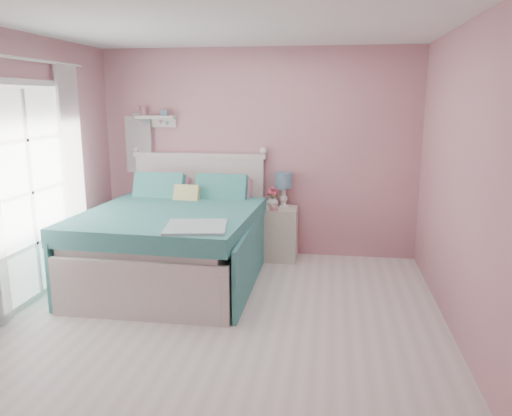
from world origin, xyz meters
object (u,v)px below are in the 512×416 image
(bed, at_px, (176,242))
(teacup, at_px, (274,208))
(nightstand, at_px, (279,233))
(table_lamp, at_px, (284,183))
(vase, at_px, (273,201))

(bed, relative_size, teacup, 25.38)
(bed, height_order, nightstand, bed)
(nightstand, xyz_separation_m, teacup, (-0.05, -0.16, 0.36))
(nightstand, height_order, table_lamp, table_lamp)
(table_lamp, bearing_deg, bed, -138.14)
(bed, height_order, vase, bed)
(nightstand, xyz_separation_m, vase, (-0.08, 0.04, 0.40))
(vase, bearing_deg, nightstand, -26.31)
(bed, xyz_separation_m, teacup, (1.01, 0.72, 0.27))
(nightstand, bearing_deg, bed, -140.34)
(table_lamp, height_order, teacup, table_lamp)
(nightstand, distance_m, vase, 0.41)
(nightstand, relative_size, vase, 4.31)
(table_lamp, height_order, vase, table_lamp)
(bed, distance_m, table_lamp, 1.57)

